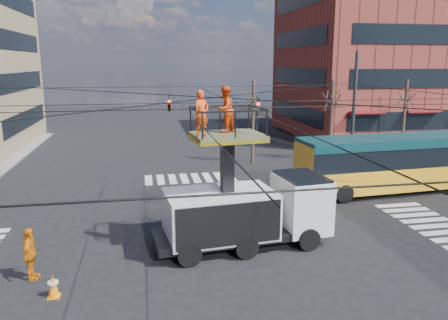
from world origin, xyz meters
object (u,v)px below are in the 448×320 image
Objects in this scene: worker_ground at (30,254)px; flagger at (281,191)px; utility_truck at (246,196)px; traffic_cone at (53,286)px; city_bus at (403,161)px.

flagger is (10.53, 5.25, 0.07)m from worker_ground.
utility_truck reaches higher than flagger.
traffic_cone is at bearing -164.31° from utility_truck.
traffic_cone is 1.73m from worker_ground.
worker_ground is at bearing -162.38° from city_bus.
utility_truck is 8.05m from worker_ground.
traffic_cone is at bearing -91.31° from flagger.
utility_truck reaches higher than worker_ground.
flagger is at bearing 48.44° from utility_truck.
city_bus is (10.58, 5.87, -0.35)m from utility_truck.
utility_truck is 3.65× the size of flagger.
traffic_cone is (-6.90, -2.79, -1.69)m from utility_truck.
flagger is at bearing -169.43° from city_bus.
utility_truck is at bearing -155.01° from city_bus.
utility_truck is 9.48× the size of traffic_cone.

